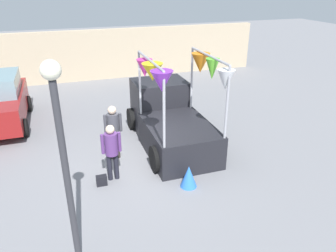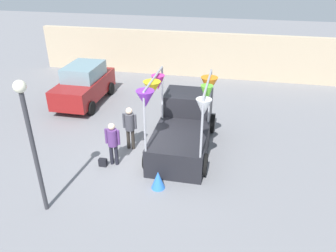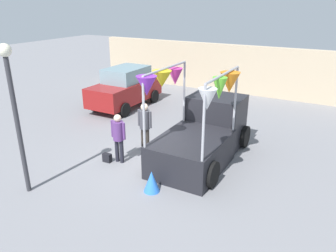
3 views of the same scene
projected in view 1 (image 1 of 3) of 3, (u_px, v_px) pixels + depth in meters
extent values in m
plane|color=slate|center=(141.00, 160.00, 9.84)|extent=(60.00, 60.00, 0.00)
cube|color=black|center=(179.00, 140.00, 9.99)|extent=(1.90, 2.60, 1.00)
cube|color=black|center=(160.00, 105.00, 11.56)|extent=(1.80, 1.40, 1.80)
cube|color=#8CB2C6|center=(159.00, 93.00, 11.37)|extent=(1.76, 1.37, 0.60)
cylinder|color=black|center=(132.00, 119.00, 11.80)|extent=(0.22, 0.76, 0.76)
cylinder|color=black|center=(181.00, 112.00, 12.35)|extent=(0.22, 0.76, 0.76)
cylinder|color=black|center=(156.00, 159.00, 9.16)|extent=(0.22, 0.76, 0.76)
cylinder|color=black|center=(217.00, 149.00, 9.71)|extent=(0.22, 0.76, 0.76)
cylinder|color=#A5A5AD|center=(140.00, 84.00, 10.17)|extent=(0.07, 0.07, 2.00)
cylinder|color=#A5A5AD|center=(192.00, 79.00, 10.68)|extent=(0.07, 0.07, 2.00)
cylinder|color=#A5A5AD|center=(164.00, 111.00, 8.07)|extent=(0.07, 0.07, 2.00)
cylinder|color=#A5A5AD|center=(227.00, 104.00, 8.57)|extent=(0.07, 0.07, 2.00)
cylinder|color=#A5A5AD|center=(150.00, 60.00, 8.71)|extent=(0.07, 2.44, 0.07)
cylinder|color=#A5A5AD|center=(209.00, 56.00, 9.21)|extent=(0.07, 2.44, 0.07)
cone|color=purple|center=(162.00, 81.00, 7.92)|extent=(0.76, 0.76, 0.53)
cone|color=white|center=(226.00, 80.00, 8.48)|extent=(0.63, 0.63, 0.54)
cone|color=yellow|center=(152.00, 72.00, 8.61)|extent=(0.58, 0.58, 0.47)
cone|color=#66CC33|center=(212.00, 69.00, 9.14)|extent=(0.40, 0.40, 0.59)
cone|color=#D83399|center=(145.00, 68.00, 9.35)|extent=(0.58, 0.58, 0.51)
cone|color=orange|center=(200.00, 63.00, 9.85)|extent=(0.78, 0.78, 0.59)
cube|color=maroon|center=(0.00, 106.00, 11.86)|extent=(1.70, 4.00, 0.90)
cylinder|color=black|center=(29.00, 104.00, 13.38)|extent=(0.18, 0.64, 0.64)
cylinder|color=black|center=(25.00, 128.00, 11.22)|extent=(0.18, 0.64, 0.64)
cylinder|color=black|center=(110.00, 167.00, 8.76)|extent=(0.13, 0.13, 0.76)
cylinder|color=black|center=(116.00, 166.00, 8.81)|extent=(0.13, 0.13, 0.76)
cylinder|color=#593372|center=(111.00, 144.00, 8.51)|extent=(0.34, 0.34, 0.60)
sphere|color=beige|center=(110.00, 129.00, 8.33)|extent=(0.23, 0.23, 0.23)
cylinder|color=#593372|center=(103.00, 144.00, 8.43)|extent=(0.09, 0.09, 0.54)
cylinder|color=#593372|center=(119.00, 142.00, 8.56)|extent=(0.09, 0.09, 0.54)
cylinder|color=#2D2823|center=(112.00, 146.00, 9.80)|extent=(0.13, 0.13, 0.80)
cylinder|color=#2D2823|center=(118.00, 146.00, 9.85)|extent=(0.13, 0.13, 0.80)
cylinder|color=#3F3F47|center=(113.00, 124.00, 9.53)|extent=(0.34, 0.34, 0.64)
sphere|color=beige|center=(112.00, 110.00, 9.35)|extent=(0.24, 0.24, 0.24)
cylinder|color=#3F3F47|center=(105.00, 124.00, 9.45)|extent=(0.09, 0.09, 0.57)
cylinder|color=#3F3F47|center=(120.00, 122.00, 9.58)|extent=(0.09, 0.09, 0.57)
cube|color=black|center=(102.00, 180.00, 8.61)|extent=(0.28, 0.16, 0.28)
cylinder|color=#333338|center=(67.00, 181.00, 5.65)|extent=(0.12, 0.12, 3.60)
sphere|color=#F2EDCC|center=(51.00, 70.00, 4.85)|extent=(0.32, 0.32, 0.32)
cube|color=tan|center=(97.00, 55.00, 17.27)|extent=(18.00, 0.36, 2.60)
cone|color=blue|center=(189.00, 176.00, 8.50)|extent=(0.53, 0.53, 0.60)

